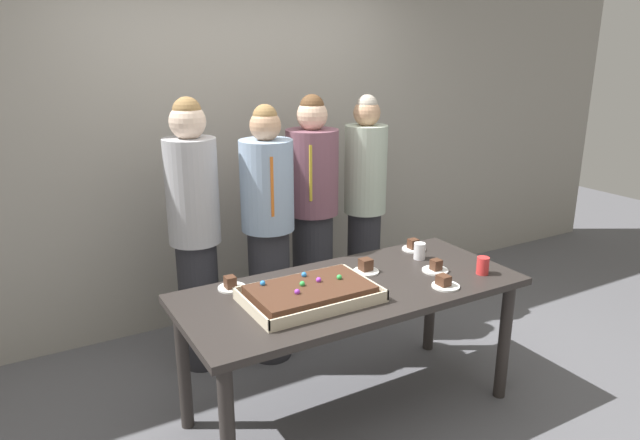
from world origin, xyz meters
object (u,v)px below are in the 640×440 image
(person_green_shirt_behind, at_px, (312,214))
(person_striped_tie_right, at_px, (365,204))
(drink_cup_middle, at_px, (420,251))
(person_left_edge_reaching, at_px, (268,233))
(person_serving_front, at_px, (195,231))
(drink_cup_nearest, at_px, (483,266))
(plated_slice_center_front, at_px, (366,268))
(plated_slice_near_left, at_px, (436,268))
(plated_slice_near_right, at_px, (413,247))
(party_table, at_px, (352,302))
(sheet_cake, at_px, (310,293))
(plated_slice_far_right, at_px, (445,283))
(plated_slice_far_left, at_px, (231,285))

(person_green_shirt_behind, relative_size, person_striped_tie_right, 1.01)
(drink_cup_middle, distance_m, person_left_edge_reaching, 0.96)
(drink_cup_middle, xyz_separation_m, person_serving_front, (-1.14, 0.77, 0.09))
(drink_cup_nearest, xyz_separation_m, person_green_shirt_behind, (-0.43, 1.20, 0.06))
(plated_slice_center_front, height_order, drink_cup_nearest, drink_cup_nearest)
(plated_slice_center_front, distance_m, drink_cup_middle, 0.40)
(plated_slice_near_left, distance_m, person_striped_tie_right, 1.12)
(plated_slice_near_right, height_order, person_serving_front, person_serving_front)
(plated_slice_center_front, distance_m, person_left_edge_reaching, 0.72)
(party_table, distance_m, person_serving_front, 1.10)
(plated_slice_near_right, distance_m, person_serving_front, 1.37)
(drink_cup_nearest, relative_size, person_serving_front, 0.06)
(party_table, bearing_deg, drink_cup_nearest, -16.77)
(sheet_cake, relative_size, plated_slice_near_left, 4.44)
(plated_slice_far_right, xyz_separation_m, person_green_shirt_behind, (-0.12, 1.23, 0.09))
(party_table, xyz_separation_m, drink_cup_middle, (0.58, 0.15, 0.14))
(drink_cup_nearest, relative_size, person_green_shirt_behind, 0.06)
(plated_slice_far_right, height_order, person_striped_tie_right, person_striped_tie_right)
(person_green_shirt_behind, distance_m, person_left_edge_reaching, 0.48)
(plated_slice_center_front, bearing_deg, person_green_shirt_behind, 81.72)
(plated_slice_near_left, relative_size, drink_cup_middle, 1.50)
(party_table, bearing_deg, person_left_edge_reaching, 99.36)
(plated_slice_far_right, distance_m, person_serving_front, 1.54)
(sheet_cake, xyz_separation_m, person_green_shirt_behind, (0.58, 1.02, 0.07))
(person_serving_front, bearing_deg, drink_cup_nearest, 32.38)
(plated_slice_center_front, bearing_deg, plated_slice_far_left, 168.22)
(drink_cup_middle, height_order, person_serving_front, person_serving_front)
(plated_slice_near_left, xyz_separation_m, plated_slice_near_right, (0.12, 0.35, 0.00))
(person_serving_front, bearing_deg, person_striped_tie_right, 78.41)
(person_green_shirt_behind, bearing_deg, plated_slice_near_left, 42.09)
(person_striped_tie_right, bearing_deg, plated_slice_far_left, -16.77)
(plated_slice_far_right, bearing_deg, person_striped_tie_right, 74.60)
(drink_cup_middle, relative_size, person_green_shirt_behind, 0.06)
(drink_cup_middle, bearing_deg, plated_slice_far_right, -111.19)
(plated_slice_center_front, distance_m, person_green_shirt_behind, 0.86)
(person_left_edge_reaching, bearing_deg, plated_slice_center_front, 35.80)
(plated_slice_far_left, bearing_deg, sheet_cake, -48.53)
(plated_slice_near_right, relative_size, person_striped_tie_right, 0.09)
(sheet_cake, height_order, plated_slice_near_right, sheet_cake)
(party_table, relative_size, person_left_edge_reaching, 1.11)
(plated_slice_far_right, bearing_deg, drink_cup_nearest, 6.02)
(plated_slice_far_left, bearing_deg, plated_slice_center_front, -11.78)
(plated_slice_center_front, xyz_separation_m, drink_cup_nearest, (0.56, -0.35, 0.02))
(person_serving_front, distance_m, person_left_edge_reaching, 0.46)
(drink_cup_nearest, height_order, person_striped_tie_right, person_striped_tie_right)
(sheet_cake, xyz_separation_m, drink_cup_middle, (0.86, 0.19, 0.01))
(party_table, height_order, plated_slice_far_right, plated_slice_far_right)
(drink_cup_nearest, bearing_deg, plated_slice_center_front, 147.49)
(plated_slice_near_right, relative_size, person_serving_front, 0.09)
(drink_cup_nearest, bearing_deg, plated_slice_far_right, -173.98)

